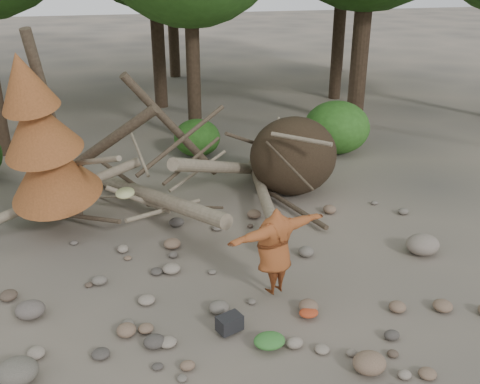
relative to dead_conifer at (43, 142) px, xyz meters
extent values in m
plane|color=#514C44|center=(3.12, -3.37, -2.11)|extent=(120.00, 120.00, 0.00)
ellipsoid|color=#332619|center=(5.72, 0.93, -1.12)|extent=(2.20, 1.87, 1.98)
cylinder|color=gray|center=(2.12, 0.33, -1.56)|extent=(2.61, 5.11, 1.08)
cylinder|color=gray|center=(3.92, 0.83, -1.21)|extent=(3.18, 3.71, 1.90)
cylinder|color=brown|center=(0.92, 1.23, -0.71)|extent=(3.08, 1.91, 2.49)
cylinder|color=gray|center=(4.72, 0.13, -1.76)|extent=(1.13, 4.98, 0.43)
cylinder|color=brown|center=(2.82, 1.43, -0.31)|extent=(2.39, 1.03, 2.89)
cylinder|color=gray|center=(0.12, 0.63, -1.41)|extent=(3.71, 0.86, 1.20)
cylinder|color=#4C3F30|center=(0.62, 0.13, -1.81)|extent=(1.52, 1.70, 0.49)
cylinder|color=gray|center=(3.32, 1.03, -1.31)|extent=(1.57, 0.85, 0.69)
cylinder|color=#4C3F30|center=(4.92, 1.53, -0.91)|extent=(1.92, 1.25, 1.10)
cylinder|color=gray|center=(1.92, 0.83, -0.61)|extent=(0.37, 1.42, 0.85)
cylinder|color=#4C3F30|center=(5.32, -0.17, -1.96)|extent=(0.79, 2.54, 0.12)
cylinder|color=gray|center=(2.32, -0.27, -1.66)|extent=(1.78, 1.11, 0.29)
cylinder|color=#4C3F30|center=(0.22, 0.43, 0.09)|extent=(0.67, 1.13, 4.35)
cone|color=brown|center=(0.06, 0.12, -0.61)|extent=(2.06, 2.13, 1.86)
cone|color=brown|center=(-0.05, -0.09, 0.39)|extent=(1.71, 1.78, 1.65)
cone|color=brown|center=(-0.14, -0.28, 1.29)|extent=(1.23, 1.30, 1.41)
cylinder|color=#38281C|center=(4.12, 5.83, 1.46)|extent=(0.44, 0.44, 7.14)
cylinder|color=#38281C|center=(11.12, 10.43, 1.95)|extent=(0.50, 0.50, 8.12)
ellipsoid|color=#2A5F1B|center=(3.92, 4.43, -1.55)|extent=(1.40, 1.40, 1.12)
ellipsoid|color=#347023|center=(8.12, 3.63, -1.31)|extent=(2.00, 2.00, 1.60)
imported|color=brown|center=(3.83, -3.32, -1.23)|extent=(2.04, 1.15, 1.60)
cylinder|color=tan|center=(1.44, -2.78, -0.12)|extent=(0.39, 0.38, 0.12)
cube|color=black|center=(2.82, -4.18, -1.98)|extent=(0.45, 0.38, 0.26)
ellipsoid|color=#33712D|center=(3.32, -4.69, -2.02)|extent=(0.49, 0.41, 0.18)
ellipsoid|color=#A43A1C|center=(4.17, -4.14, -2.05)|extent=(0.33, 0.27, 0.12)
ellipsoid|color=#615C51|center=(-0.29, -4.47, -1.94)|extent=(0.58, 0.52, 0.35)
ellipsoid|color=#7C624E|center=(4.55, -5.52, -1.97)|extent=(0.49, 0.44, 0.29)
ellipsoid|color=gray|center=(7.19, -2.70, -1.91)|extent=(0.67, 0.61, 0.40)
ellipsoid|color=#615852|center=(-0.26, -2.93, -1.97)|extent=(0.48, 0.43, 0.29)
camera|label=1|loc=(1.21, -10.91, 3.27)|focal=40.00mm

